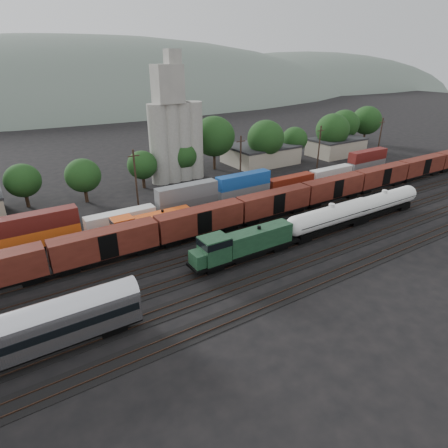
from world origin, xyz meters
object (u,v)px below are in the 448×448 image
green_locomotive (241,245)px  grain_silo (175,133)px  passenger_coach (8,338)px  tank_car_a (330,217)px  orange_locomotive (147,224)px

green_locomotive → grain_silo: bearing=76.4°
passenger_coach → tank_car_a: bearing=5.9°
passenger_coach → orange_locomotive: (21.75, 20.00, -1.11)m
green_locomotive → passenger_coach: passenger_coach is taller
green_locomotive → grain_silo: size_ratio=0.63×
passenger_coach → orange_locomotive: size_ratio=1.53×
orange_locomotive → grain_silo: 32.94m
orange_locomotive → tank_car_a: bearing=-29.5°
orange_locomotive → passenger_coach: bearing=-137.4°
passenger_coach → orange_locomotive: 29.57m
passenger_coach → grain_silo: 61.39m
green_locomotive → orange_locomotive: 17.11m
green_locomotive → passenger_coach: 30.39m
green_locomotive → grain_silo: grain_silo is taller
green_locomotive → tank_car_a: (18.24, 0.00, 0.19)m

